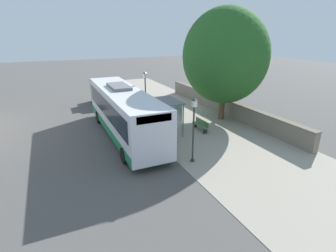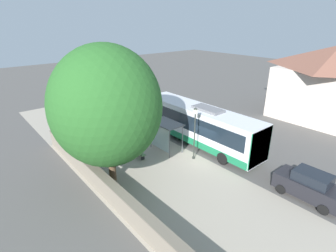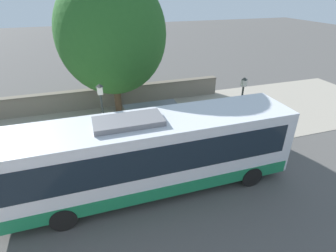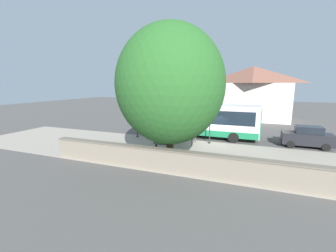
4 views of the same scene
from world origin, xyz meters
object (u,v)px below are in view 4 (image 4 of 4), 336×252
bus (198,119)px  shade_tree (170,85)px  street_lamp_far (137,115)px  street_lamp_near (210,116)px  parked_car_behind_bus (307,137)px  bench (164,144)px  bus_shelter (180,121)px  pedestrian (151,127)px

bus → shade_tree: 9.65m
street_lamp_far → street_lamp_near: bearing=-88.8°
bus → parked_car_behind_bus: size_ratio=3.08×
bench → street_lamp_far: (3.23, 4.36, 1.86)m
bus → street_lamp_near: bearing=-143.8°
shade_tree → parked_car_behind_bus: 13.73m
bus → shade_tree: bearing=-178.4°
bench → street_lamp_far: street_lamp_far is taller
bus → bench: 6.13m
bench → bus: bearing=-14.7°
street_lamp_near → shade_tree: bearing=167.3°
parked_car_behind_bus → bench: bearing=114.7°
street_lamp_near → street_lamp_far: bearing=91.2°
bus → parked_car_behind_bus: bus is taller
bench → shade_tree: size_ratio=0.20×
bus_shelter → parked_car_behind_bus: bearing=-75.5°
street_lamp_far → parked_car_behind_bus: size_ratio=0.98×
bus_shelter → pedestrian: (1.66, 3.85, -1.15)m
bus_shelter → street_lamp_far: size_ratio=0.73×
bus → bench: bus is taller
bus → pedestrian: 5.08m
bus → shade_tree: shade_tree is taller
shade_tree → bus_shelter: bearing=11.3°
bus_shelter → street_lamp_far: bearing=81.5°
street_lamp_near → bus_shelter: bearing=109.3°
bus_shelter → pedestrian: 4.34m
shade_tree → parked_car_behind_bus: shade_tree is taller
pedestrian → street_lamp_far: size_ratio=0.43×
street_lamp_near → parked_car_behind_bus: (1.90, -8.29, -1.69)m
street_lamp_near → street_lamp_far: 7.62m
bus → street_lamp_far: size_ratio=3.14×
parked_car_behind_bus → street_lamp_far: bearing=97.4°
street_lamp_near → bus: bearing=36.2°
street_lamp_far → parked_car_behind_bus: bearing=-82.6°
bench → bus_shelter: bearing=-14.4°
bus → bus_shelter: (-3.29, 0.88, 0.23)m
pedestrian → street_lamp_far: 2.00m
pedestrian → street_lamp_near: street_lamp_near is taller
bus_shelter → shade_tree: bearing=-168.7°
pedestrian → bench: (-4.14, -3.21, -0.51)m
street_lamp_far → bench: bearing=-126.5°
pedestrian → street_lamp_near: bearing=-96.6°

